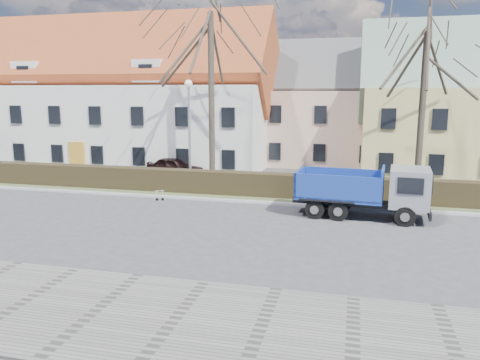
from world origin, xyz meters
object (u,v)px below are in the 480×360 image
(parked_car_a, at_px, (175,167))
(cart_frame, at_px, (156,195))
(dump_truck, at_px, (357,191))
(streetlight, at_px, (190,135))

(parked_car_a, bearing_deg, cart_frame, -156.29)
(dump_truck, xyz_separation_m, parked_car_a, (-12.07, 7.66, -0.57))
(streetlight, relative_size, cart_frame, 9.38)
(dump_truck, distance_m, parked_car_a, 14.30)
(dump_truck, xyz_separation_m, cart_frame, (-10.44, 0.75, -0.93))
(dump_truck, bearing_deg, cart_frame, -179.27)
(cart_frame, bearing_deg, streetlight, 75.56)
(streetlight, distance_m, parked_car_a, 5.15)
(dump_truck, bearing_deg, parked_car_a, 152.42)
(cart_frame, distance_m, parked_car_a, 7.11)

